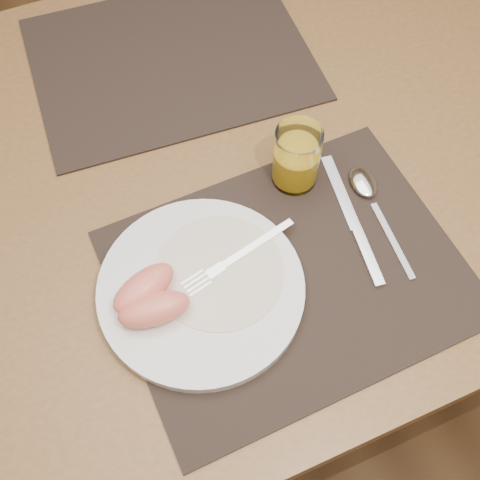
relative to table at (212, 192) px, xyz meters
name	(u,v)px	position (x,y,z in m)	size (l,w,h in m)	color
ground	(222,337)	(0.00, 0.00, -0.67)	(5.00, 5.00, 0.00)	brown
table	(212,192)	(0.00, 0.00, 0.00)	(1.40, 0.90, 0.75)	brown
placemat_near	(290,274)	(0.03, -0.22, 0.09)	(0.45, 0.35, 0.00)	black
placemat_far	(171,59)	(0.02, 0.22, 0.09)	(0.45, 0.35, 0.00)	black
plate	(201,289)	(-0.09, -0.20, 0.10)	(0.27, 0.27, 0.02)	white
plate_dressing	(219,271)	(-0.06, -0.19, 0.10)	(0.17, 0.17, 0.00)	white
fork	(230,261)	(-0.04, -0.18, 0.11)	(0.17, 0.06, 0.00)	silver
knife	(356,229)	(0.14, -0.20, 0.09)	(0.05, 0.22, 0.01)	silver
spoon	(367,190)	(0.19, -0.15, 0.09)	(0.04, 0.19, 0.01)	silver
juice_glass	(296,159)	(0.10, -0.08, 0.13)	(0.07, 0.07, 0.10)	white
grapefruit_wedges	(149,299)	(-0.16, -0.20, 0.12)	(0.10, 0.09, 0.04)	#EC7760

